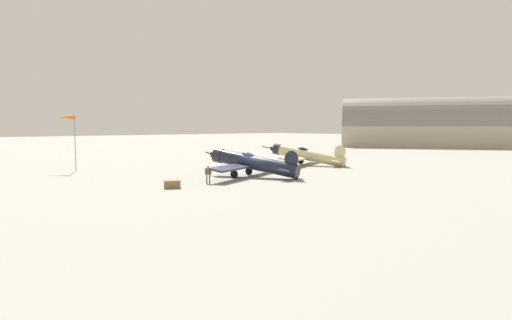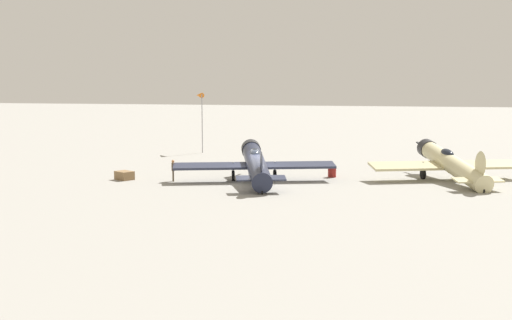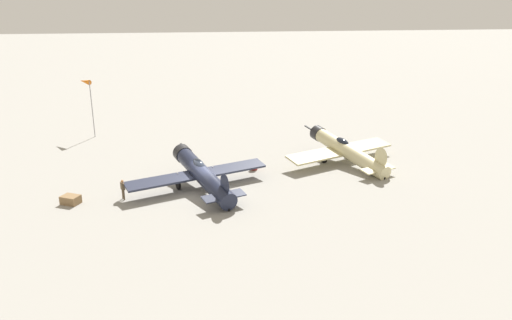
# 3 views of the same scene
# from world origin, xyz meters

# --- Properties ---
(ground_plane) EXTENTS (400.00, 400.00, 0.00)m
(ground_plane) POSITION_xyz_m (0.00, 0.00, 0.00)
(ground_plane) COLOR gray
(airplane_foreground) EXTENTS (11.14, 12.10, 2.98)m
(airplane_foreground) POSITION_xyz_m (-0.48, -0.19, 1.51)
(airplane_foreground) COLOR #1E2338
(airplane_foreground) RESTS_ON ground_plane
(airplane_mid_apron) EXTENTS (11.16, 11.76, 3.05)m
(airplane_mid_apron) POSITION_xyz_m (-5.45, 13.89, 1.39)
(airplane_mid_apron) COLOR beige
(airplane_mid_apron) RESTS_ON ground_plane
(ground_crew_mechanic) EXTENTS (0.59, 0.40, 1.66)m
(ground_crew_mechanic) POSITION_xyz_m (0.58, -6.46, 1.00)
(ground_crew_mechanic) COLOR brown
(ground_crew_mechanic) RESTS_ON ground_plane
(equipment_crate) EXTENTS (1.53, 1.68, 0.67)m
(equipment_crate) POSITION_xyz_m (0.90, -10.46, 0.33)
(equipment_crate) COLOR olive
(equipment_crate) RESTS_ON ground_plane
(fuel_drum) EXTENTS (0.69, 0.69, 0.80)m
(fuel_drum) POSITION_xyz_m (-4.99, 4.91, 0.40)
(fuel_drum) COLOR maroon
(fuel_drum) RESTS_ON ground_plane
(windsock_mast) EXTENTS (1.94, 1.72, 6.61)m
(windsock_mast) POSITION_xyz_m (-19.75, -12.35, 6.04)
(windsock_mast) COLOR gray
(windsock_mast) RESTS_ON ground_plane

